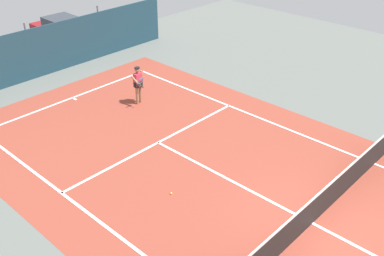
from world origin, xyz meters
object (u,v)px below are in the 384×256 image
at_px(tennis_net, 314,209).
at_px(tennis_ball_near_player, 171,193).
at_px(tennis_player, 138,83).
at_px(parked_car, 64,33).

height_order(tennis_net, tennis_ball_near_player, tennis_net).
height_order(tennis_net, tennis_player, tennis_player).
bearing_deg(tennis_player, tennis_net, 73.01).
bearing_deg(tennis_ball_near_player, tennis_net, -65.00).
xyz_separation_m(tennis_player, parked_car, (1.82, 8.37, -0.12)).
bearing_deg(parked_car, tennis_ball_near_player, -110.28).
height_order(tennis_net, parked_car, parked_car).
height_order(tennis_player, parked_car, parked_car).
distance_m(tennis_net, parked_car, 18.09).
bearing_deg(tennis_net, tennis_ball_near_player, 115.00).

